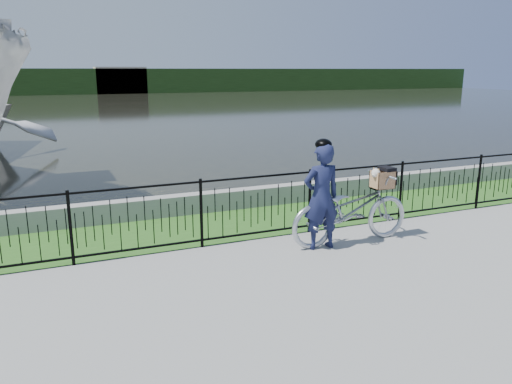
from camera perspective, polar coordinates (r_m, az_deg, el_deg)
name	(u,v)px	position (r m, az deg, el deg)	size (l,w,h in m)	color
ground	(302,273)	(7.29, 5.25, -9.18)	(120.00, 120.00, 0.00)	gray
grass_strip	(237,223)	(9.52, -2.17, -3.55)	(60.00, 2.00, 0.01)	#2E611E
water	(90,110)	(39.13, -18.48, 8.93)	(120.00, 120.00, 0.00)	black
quay_wall	(220,201)	(10.37, -4.15, -0.99)	(60.00, 0.30, 0.40)	gray
fence	(258,207)	(8.47, 0.22, -1.72)	(14.00, 0.06, 1.15)	black
far_treeline	(68,81)	(65.99, -20.68, 11.76)	(120.00, 6.00, 3.00)	#244219
far_building_right	(120,80)	(65.06, -15.23, 12.23)	(6.00, 3.00, 3.20)	#B3A590
bicycle_rig	(351,209)	(8.46, 10.82, -1.93)	(2.19, 0.76, 1.26)	#B4B9C1
cyclist	(321,195)	(8.05, 7.48, -0.38)	(0.64, 0.43, 1.79)	#161C3F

